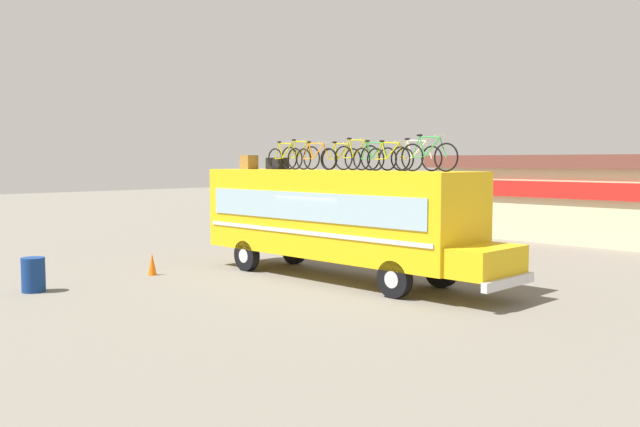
{
  "coord_description": "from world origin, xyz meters",
  "views": [
    {
      "loc": [
        14.08,
        -14.56,
        3.55
      ],
      "look_at": [
        -0.59,
        0.0,
        1.93
      ],
      "focal_mm": 37.84,
      "sensor_mm": 36.0,
      "label": 1
    }
  ],
  "objects_px": {
    "rooftop_bicycle_2": "(300,157)",
    "rooftop_bicycle_3": "(316,158)",
    "rooftop_bicycle_7": "(390,158)",
    "bus": "(338,215)",
    "rooftop_bicycle_5": "(356,157)",
    "traffic_cone": "(152,264)",
    "rooftop_bicycle_4": "(341,158)",
    "trash_bin": "(33,275)",
    "rooftop_bicycle_8": "(416,157)",
    "rooftop_bicycle_9": "(429,156)",
    "rooftop_bicycle_6": "(374,158)",
    "rooftop_bicycle_1": "(285,158)",
    "luggage_bag_2": "(277,163)",
    "luggage_bag_1": "(249,162)"
  },
  "relations": [
    {
      "from": "rooftop_bicycle_2",
      "to": "rooftop_bicycle_3",
      "type": "xyz_separation_m",
      "value": [
        0.76,
        -0.05,
        -0.03
      ]
    },
    {
      "from": "rooftop_bicycle_7",
      "to": "rooftop_bicycle_2",
      "type": "bearing_deg",
      "value": 178.79
    },
    {
      "from": "bus",
      "to": "rooftop_bicycle_5",
      "type": "relative_size",
      "value": 5.96
    },
    {
      "from": "traffic_cone",
      "to": "rooftop_bicycle_4",
      "type": "bearing_deg",
      "value": 42.61
    },
    {
      "from": "rooftop_bicycle_4",
      "to": "trash_bin",
      "type": "bearing_deg",
      "value": -118.82
    },
    {
      "from": "traffic_cone",
      "to": "trash_bin",
      "type": "bearing_deg",
      "value": -88.53
    },
    {
      "from": "rooftop_bicycle_4",
      "to": "rooftop_bicycle_8",
      "type": "distance_m",
      "value": 2.88
    },
    {
      "from": "rooftop_bicycle_4",
      "to": "rooftop_bicycle_5",
      "type": "bearing_deg",
      "value": -6.84
    },
    {
      "from": "rooftop_bicycle_9",
      "to": "rooftop_bicycle_4",
      "type": "bearing_deg",
      "value": 172.09
    },
    {
      "from": "rooftop_bicycle_7",
      "to": "rooftop_bicycle_5",
      "type": "bearing_deg",
      "value": 170.93
    },
    {
      "from": "bus",
      "to": "rooftop_bicycle_5",
      "type": "height_order",
      "value": "rooftop_bicycle_5"
    },
    {
      "from": "traffic_cone",
      "to": "rooftop_bicycle_3",
      "type": "bearing_deg",
      "value": 46.29
    },
    {
      "from": "rooftop_bicycle_6",
      "to": "rooftop_bicycle_9",
      "type": "xyz_separation_m",
      "value": [
        2.17,
        -0.36,
        0.04
      ]
    },
    {
      "from": "rooftop_bicycle_7",
      "to": "trash_bin",
      "type": "distance_m",
      "value": 10.23
    },
    {
      "from": "rooftop_bicycle_1",
      "to": "rooftop_bicycle_3",
      "type": "xyz_separation_m",
      "value": [
        1.42,
        -0.0,
        -0.01
      ]
    },
    {
      "from": "luggage_bag_2",
      "to": "traffic_cone",
      "type": "relative_size",
      "value": 0.97
    },
    {
      "from": "rooftop_bicycle_6",
      "to": "bus",
      "type": "bearing_deg",
      "value": -172.67
    },
    {
      "from": "rooftop_bicycle_2",
      "to": "rooftop_bicycle_7",
      "type": "bearing_deg",
      "value": -1.21
    },
    {
      "from": "rooftop_bicycle_9",
      "to": "trash_bin",
      "type": "bearing_deg",
      "value": -137.56
    },
    {
      "from": "rooftop_bicycle_1",
      "to": "rooftop_bicycle_5",
      "type": "height_order",
      "value": "rooftop_bicycle_5"
    },
    {
      "from": "rooftop_bicycle_1",
      "to": "rooftop_bicycle_8",
      "type": "bearing_deg",
      "value": 2.29
    },
    {
      "from": "trash_bin",
      "to": "traffic_cone",
      "type": "height_order",
      "value": "trash_bin"
    },
    {
      "from": "bus",
      "to": "rooftop_bicycle_4",
      "type": "height_order",
      "value": "rooftop_bicycle_4"
    },
    {
      "from": "bus",
      "to": "luggage_bag_2",
      "type": "relative_size",
      "value": 15.72
    },
    {
      "from": "rooftop_bicycle_5",
      "to": "traffic_cone",
      "type": "xyz_separation_m",
      "value": [
        -5.02,
        -3.88,
        -3.32
      ]
    },
    {
      "from": "rooftop_bicycle_8",
      "to": "traffic_cone",
      "type": "xyz_separation_m",
      "value": [
        -7.19,
        -3.88,
        -3.3
      ]
    },
    {
      "from": "rooftop_bicycle_4",
      "to": "rooftop_bicycle_9",
      "type": "bearing_deg",
      "value": -7.91
    },
    {
      "from": "rooftop_bicycle_5",
      "to": "rooftop_bicycle_9",
      "type": "relative_size",
      "value": 0.99
    },
    {
      "from": "rooftop_bicycle_2",
      "to": "trash_bin",
      "type": "height_order",
      "value": "rooftop_bicycle_2"
    },
    {
      "from": "luggage_bag_2",
      "to": "trash_bin",
      "type": "xyz_separation_m",
      "value": [
        -1.29,
        -7.67,
        -2.99
      ]
    },
    {
      "from": "rooftop_bicycle_2",
      "to": "rooftop_bicycle_8",
      "type": "bearing_deg",
      "value": 1.95
    },
    {
      "from": "rooftop_bicycle_4",
      "to": "rooftop_bicycle_5",
      "type": "distance_m",
      "value": 0.72
    },
    {
      "from": "bus",
      "to": "traffic_cone",
      "type": "bearing_deg",
      "value": -140.75
    },
    {
      "from": "luggage_bag_2",
      "to": "rooftop_bicycle_1",
      "type": "height_order",
      "value": "rooftop_bicycle_1"
    },
    {
      "from": "rooftop_bicycle_9",
      "to": "trash_bin",
      "type": "height_order",
      "value": "rooftop_bicycle_9"
    },
    {
      "from": "luggage_bag_1",
      "to": "bus",
      "type": "bearing_deg",
      "value": 3.39
    },
    {
      "from": "rooftop_bicycle_9",
      "to": "traffic_cone",
      "type": "distance_m",
      "value": 9.27
    },
    {
      "from": "rooftop_bicycle_1",
      "to": "rooftop_bicycle_9",
      "type": "relative_size",
      "value": 0.91
    },
    {
      "from": "bus",
      "to": "rooftop_bicycle_3",
      "type": "height_order",
      "value": "rooftop_bicycle_3"
    },
    {
      "from": "rooftop_bicycle_2",
      "to": "rooftop_bicycle_7",
      "type": "relative_size",
      "value": 1.06
    },
    {
      "from": "rooftop_bicycle_9",
      "to": "rooftop_bicycle_8",
      "type": "bearing_deg",
      "value": 150.46
    },
    {
      "from": "luggage_bag_2",
      "to": "rooftop_bicycle_6",
      "type": "relative_size",
      "value": 0.41
    },
    {
      "from": "trash_bin",
      "to": "rooftop_bicycle_7",
      "type": "bearing_deg",
      "value": 49.06
    },
    {
      "from": "bus",
      "to": "luggage_bag_1",
      "type": "height_order",
      "value": "luggage_bag_1"
    },
    {
      "from": "rooftop_bicycle_7",
      "to": "traffic_cone",
      "type": "relative_size",
      "value": 2.41
    },
    {
      "from": "rooftop_bicycle_1",
      "to": "rooftop_bicycle_4",
      "type": "relative_size",
      "value": 1.02
    },
    {
      "from": "rooftop_bicycle_2",
      "to": "rooftop_bicycle_3",
      "type": "distance_m",
      "value": 0.76
    },
    {
      "from": "luggage_bag_1",
      "to": "rooftop_bicycle_2",
      "type": "height_order",
      "value": "rooftop_bicycle_2"
    },
    {
      "from": "bus",
      "to": "trash_bin",
      "type": "distance_m",
      "value": 8.69
    },
    {
      "from": "rooftop_bicycle_2",
      "to": "rooftop_bicycle_4",
      "type": "bearing_deg",
      "value": 8.7
    }
  ]
}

